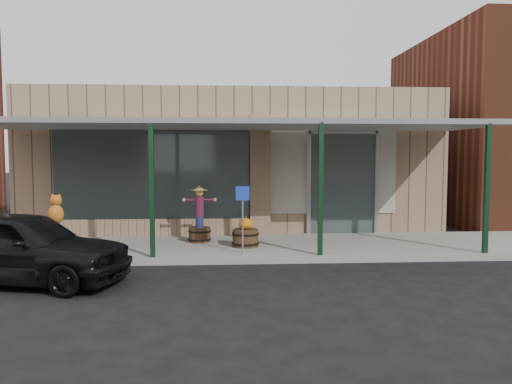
{
  "coord_description": "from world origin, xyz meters",
  "views": [
    {
      "loc": [
        -0.26,
        -8.46,
        2.32
      ],
      "look_at": [
        0.43,
        2.6,
        1.5
      ],
      "focal_mm": 35.0,
      "sensor_mm": 36.0,
      "label": 1
    }
  ],
  "objects": [
    {
      "name": "ground",
      "position": [
        0.0,
        0.0,
        0.0
      ],
      "size": [
        120.0,
        120.0,
        0.0
      ],
      "primitive_type": "plane",
      "color": "black",
      "rests_on": "ground"
    },
    {
      "name": "sidewalk",
      "position": [
        0.0,
        3.6,
        0.07
      ],
      "size": [
        40.0,
        3.2,
        0.15
      ],
      "primitive_type": "cube",
      "color": "gray",
      "rests_on": "ground"
    },
    {
      "name": "storefront",
      "position": [
        -0.0,
        8.16,
        2.09
      ],
      "size": [
        12.0,
        6.25,
        4.2
      ],
      "color": "#94735A",
      "rests_on": "ground"
    },
    {
      "name": "awning",
      "position": [
        0.0,
        3.56,
        3.01
      ],
      "size": [
        12.0,
        3.0,
        3.04
      ],
      "color": "slate",
      "rests_on": "ground"
    },
    {
      "name": "block_buildings_near",
      "position": [
        2.01,
        9.2,
        3.77
      ],
      "size": [
        61.0,
        8.0,
        8.0
      ],
      "color": "brown",
      "rests_on": "ground"
    },
    {
      "name": "barrel_scarecrow",
      "position": [
        -0.9,
        3.99,
        0.63
      ],
      "size": [
        0.82,
        0.73,
        1.42
      ],
      "rotation": [
        0.0,
        0.0,
        -0.42
      ],
      "color": "#4E361F",
      "rests_on": "sidewalk"
    },
    {
      "name": "barrel_pumpkin",
      "position": [
        0.22,
        3.27,
        0.41
      ],
      "size": [
        0.81,
        0.81,
        0.73
      ],
      "rotation": [
        0.0,
        0.0,
        0.39
      ],
      "color": "#4E361F",
      "rests_on": "sidewalk"
    },
    {
      "name": "handicap_sign",
      "position": [
        0.13,
        2.4,
        1.11
      ],
      "size": [
        0.31,
        0.06,
        1.49
      ],
      "rotation": [
        0.0,
        0.0,
        0.13
      ],
      "color": "gray",
      "rests_on": "sidewalk"
    },
    {
      "name": "parked_sedan",
      "position": [
        -3.95,
        0.68,
        0.67
      ],
      "size": [
        4.19,
        2.45,
        1.57
      ],
      "rotation": [
        0.0,
        0.0,
        1.34
      ],
      "color": "black",
      "rests_on": "ground"
    }
  ]
}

